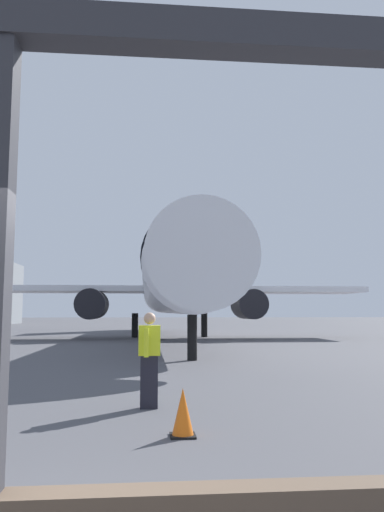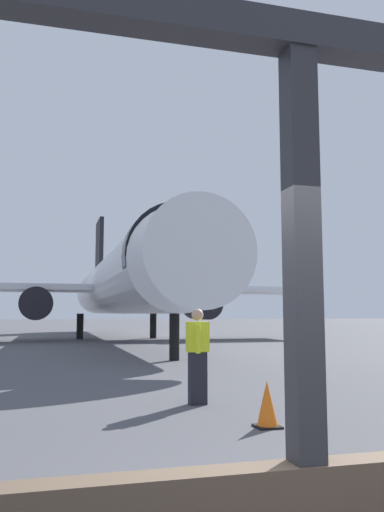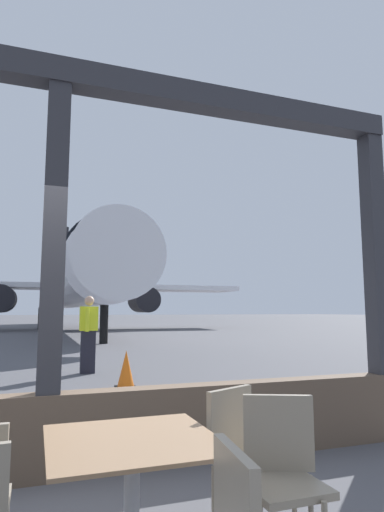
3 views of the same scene
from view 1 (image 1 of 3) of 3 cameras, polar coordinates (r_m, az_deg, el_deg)
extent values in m
plane|color=#4C4C51|center=(43.18, -6.68, -8.68)|extent=(220.00, 220.00, 0.00)
cube|color=#2D2D33|center=(3.75, -20.82, 23.63)|extent=(7.38, 0.24, 0.24)
cylinder|color=silver|center=(34.12, -2.48, -3.42)|extent=(3.75, 33.47, 3.75)
cone|color=silver|center=(16.19, 0.75, -0.13)|extent=(3.56, 2.60, 3.56)
cylinder|color=black|center=(18.08, 0.11, -0.31)|extent=(3.82, 0.90, 3.82)
cube|color=silver|center=(34.10, -14.22, -3.73)|extent=(12.02, 4.20, 0.36)
cube|color=silver|center=(34.80, 9.07, -3.89)|extent=(12.02, 4.20, 0.36)
cylinder|color=black|center=(32.45, -11.36, -5.44)|extent=(1.90, 3.20, 1.90)
cylinder|color=black|center=(32.98, 6.54, -5.54)|extent=(1.90, 3.20, 1.90)
cube|color=black|center=(49.67, -3.35, 0.61)|extent=(0.36, 4.40, 5.20)
cylinder|color=black|center=(18.30, 0.02, -9.31)|extent=(0.36, 0.36, 1.65)
cylinder|color=black|center=(34.69, -6.56, -7.89)|extent=(0.44, 0.44, 1.65)
cylinder|color=black|center=(34.92, 1.42, -7.92)|extent=(0.44, 0.44, 1.65)
cube|color=black|center=(9.44, -4.95, -14.16)|extent=(0.32, 0.20, 0.95)
cube|color=yellow|center=(9.37, -4.90, -9.61)|extent=(0.40, 0.22, 0.55)
sphere|color=tan|center=(9.36, -4.88, -7.13)|extent=(0.22, 0.22, 0.22)
cylinder|color=yellow|center=(9.14, -5.25, -9.85)|extent=(0.09, 0.09, 0.52)
cylinder|color=yellow|center=(9.61, -4.57, -9.68)|extent=(0.09, 0.09, 0.52)
cone|color=orange|center=(7.39, -1.06, -17.45)|extent=(0.32, 0.32, 0.67)
cube|color=black|center=(7.46, -1.06, -19.88)|extent=(0.36, 0.36, 0.03)
camera|label=2|loc=(2.56, -96.74, -1.49)|focal=36.68mm
camera|label=3|loc=(1.43, -136.64, -9.68)|focal=30.51mm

